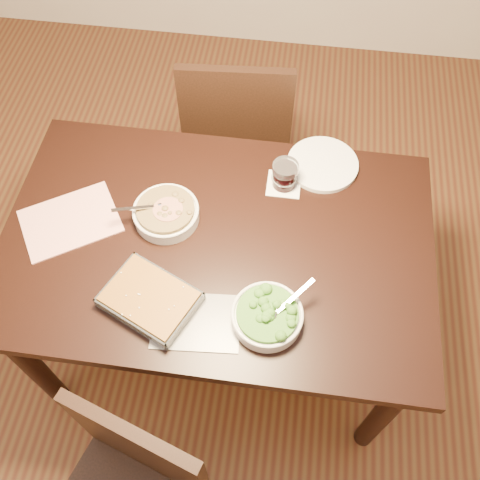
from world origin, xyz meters
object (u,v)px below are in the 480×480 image
Objects in this scene: wine_tumbler at (285,174)px; dinner_plate at (323,164)px; baking_dish at (150,299)px; table at (217,255)px; chair_far at (238,128)px; stew_bowl at (166,213)px; broccoli_bowl at (267,316)px.

wine_tumbler is 0.17m from dinner_plate.
baking_dish is 1.29× the size of dinner_plate.
chair_far is at bearing 92.42° from table.
wine_tumbler is (0.37, 0.19, 0.02)m from stew_bowl.
stew_bowl is 0.31m from baking_dish.
table is 0.32m from baking_dish.
baking_dish is (-0.35, 0.01, -0.01)m from broccoli_bowl.
chair_far reaches higher than stew_bowl.
baking_dish is at bearing 78.09° from chair_far.
stew_bowl is 1.09× the size of broccoli_bowl.
table is at bearing -127.11° from wine_tumbler.
chair_far is at bearing 102.89° from broccoli_bowl.
table is at bearing -131.89° from dinner_plate.
stew_bowl reaches higher than baking_dish.
stew_bowl is at bearing 117.49° from baking_dish.
chair_far is at bearing 134.52° from dinner_plate.
stew_bowl is at bearing 139.07° from broccoli_bowl.
baking_dish is 3.30× the size of wine_tumbler.
stew_bowl is 0.71× the size of baking_dish.
chair_far is at bearing 116.06° from wine_tumbler.
baking_dish is (0.02, -0.31, -0.01)m from stew_bowl.
dinner_plate is at bearing 77.99° from broccoli_bowl.
wine_tumbler is at bearing 27.45° from stew_bowl.
chair_far is (-0.22, 0.97, -0.26)m from broccoli_bowl.
stew_bowl is 0.92× the size of dinner_plate.
wine_tumbler is (0.20, 0.26, 0.15)m from table.
baking_dish is at bearing -122.92° from table.
baking_dish is 0.62m from wine_tumbler.
wine_tumbler reaches higher than stew_bowl.
baking_dish is at bearing -86.93° from stew_bowl.
stew_bowl is 0.42m from wine_tumbler.
broccoli_bowl reaches higher than dinner_plate.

